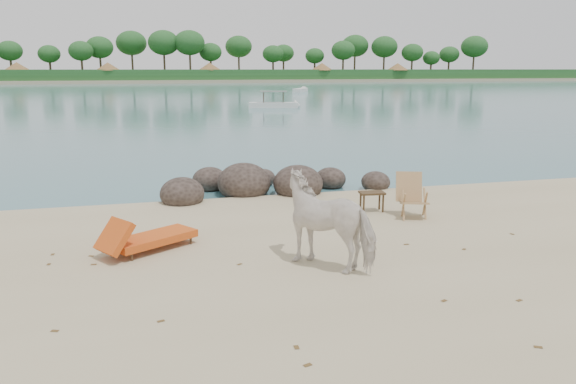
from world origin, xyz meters
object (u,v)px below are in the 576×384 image
cow (331,221)px  side_table (372,203)px  deck_chair (415,198)px  lounge_chair (153,235)px  boulders (261,185)px

cow → side_table: 3.84m
cow → deck_chair: bearing=177.5°
cow → lounge_chair: size_ratio=0.94×
cow → side_table: size_ratio=3.24×
cow → side_table: (2.11, 3.16, -0.55)m
cow → deck_chair: size_ratio=1.86×
cow → boulders: bearing=-133.4°
boulders → deck_chair: bearing=-52.8°
boulders → deck_chair: (2.72, -3.59, 0.28)m
side_table → deck_chair: deck_chair is taller
cow → deck_chair: cow is taller
lounge_chair → deck_chair: bearing=-25.0°
boulders → lounge_chair: boulders is taller
boulders → side_table: boulders is taller
boulders → lounge_chair: size_ratio=3.23×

